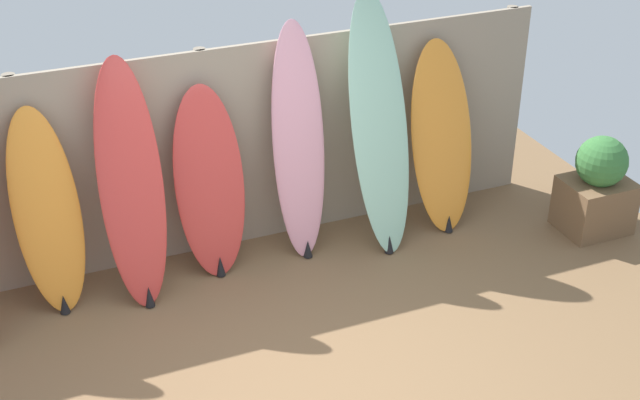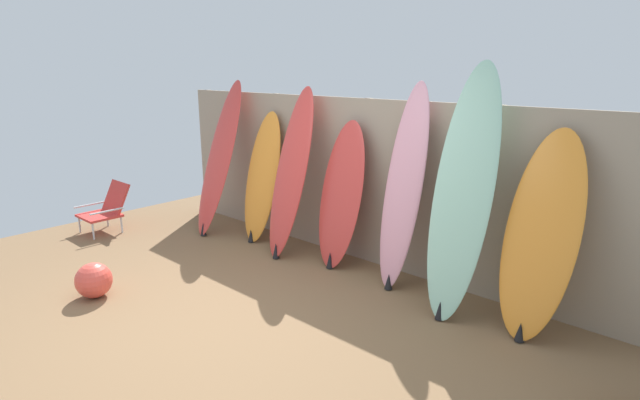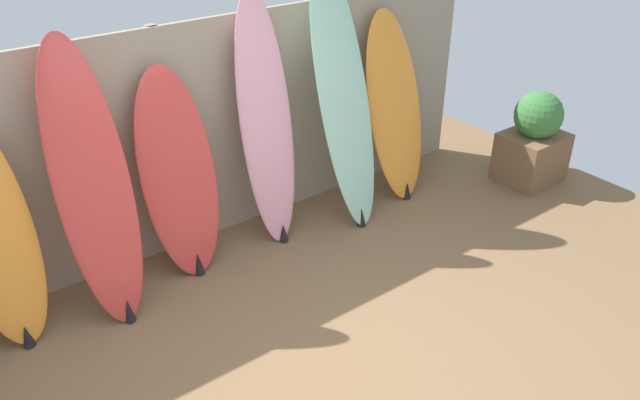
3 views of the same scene
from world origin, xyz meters
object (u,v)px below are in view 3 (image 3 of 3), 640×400
Objects in this scene: surfboard_red_2 at (93,188)px; surfboard_red_3 at (179,177)px; surfboard_seafoam_5 at (344,100)px; surfboard_orange_6 at (395,108)px; surfboard_pink_4 at (266,124)px; planter_box at (534,140)px.

surfboard_red_2 is 0.67m from surfboard_red_3.
surfboard_red_2 is 0.88× the size of surfboard_seafoam_5.
surfboard_pink_4 is at bearing 177.69° from surfboard_orange_6.
surfboard_red_2 is at bearing -169.78° from surfboard_red_3.
surfboard_red_2 is 1.21× the size of surfboard_red_3.
surfboard_pink_4 reaches higher than surfboard_red_2.
surfboard_pink_4 is 0.69m from surfboard_seafoam_5.
surfboard_orange_6 reaches higher than planter_box.
surfboard_pink_4 reaches higher than surfboard_red_3.
surfboard_red_2 is 2.13× the size of planter_box.
planter_box is (1.23, -0.67, -0.41)m from surfboard_orange_6.
surfboard_seafoam_5 reaches higher than surfboard_pink_4.
surfboard_red_2 is 4.04m from planter_box.
surfboard_red_2 is 2.09m from surfboard_seafoam_5.
planter_box is (3.32, -0.71, -0.36)m from surfboard_red_3.
surfboard_red_2 is at bearing -178.44° from surfboard_orange_6.
surfboard_seafoam_5 is 2.07m from planter_box.
surfboard_orange_6 is at bearing 151.50° from planter_box.
surfboard_orange_6 is at bearing -2.31° from surfboard_pink_4.
surfboard_orange_6 is at bearing 1.56° from surfboard_red_2.
surfboard_pink_4 is at bearing 5.17° from surfboard_red_2.
surfboard_red_3 is at bearing 178.88° from surfboard_orange_6.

